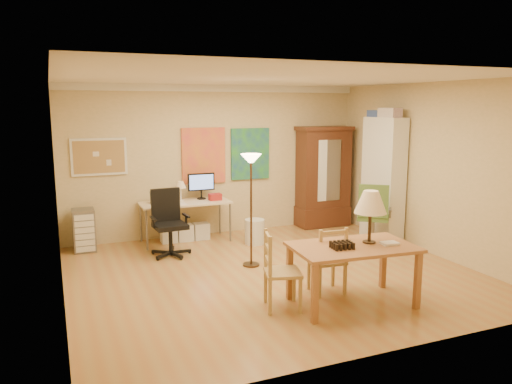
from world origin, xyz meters
name	(u,v)px	position (x,y,z in m)	size (l,w,h in m)	color
floor	(272,273)	(0.00, 0.00, 0.00)	(5.50, 5.50, 0.00)	#AA713C
crown_molding	(216,88)	(0.00, 2.46, 2.64)	(5.50, 0.08, 0.12)	white
corkboard	(99,157)	(-2.05, 2.47, 1.50)	(0.90, 0.04, 0.62)	tan
art_panel_left	(204,156)	(-0.25, 2.47, 1.45)	(0.80, 0.04, 1.00)	gold
art_panel_right	(250,154)	(0.65, 2.47, 1.45)	(0.75, 0.04, 0.95)	#22578A
dining_table	(360,233)	(0.52, -1.34, 0.86)	(1.50, 0.97, 1.35)	olive
ladder_chair_back	(328,262)	(0.34, -0.93, 0.40)	(0.43, 0.41, 0.87)	tan
ladder_chair_left	(280,273)	(-0.42, -1.14, 0.43)	(0.50, 0.52, 0.92)	tan
torchiere_lamp	(251,177)	(-0.14, 0.44, 1.33)	(0.30, 0.30, 1.66)	#3E2919
computer_desk	(187,217)	(-0.67, 2.16, 0.43)	(1.54, 0.67, 1.16)	beige
office_chair_black	(170,238)	(-1.14, 1.42, 0.28)	(0.64, 0.64, 1.05)	black
office_chair_green	(373,230)	(2.11, 0.61, 0.29)	(0.69, 0.69, 1.08)	slate
drawer_cart	(84,230)	(-2.37, 2.19, 0.34)	(0.34, 0.41, 0.69)	slate
armoire	(323,183)	(2.09, 2.24, 0.85)	(1.06, 0.50, 1.94)	#3E2011
bookshelf	(383,179)	(2.55, 0.97, 1.07)	(0.32, 0.86, 2.14)	white
wastebin	(255,232)	(0.35, 1.52, 0.21)	(0.34, 0.34, 0.43)	silver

